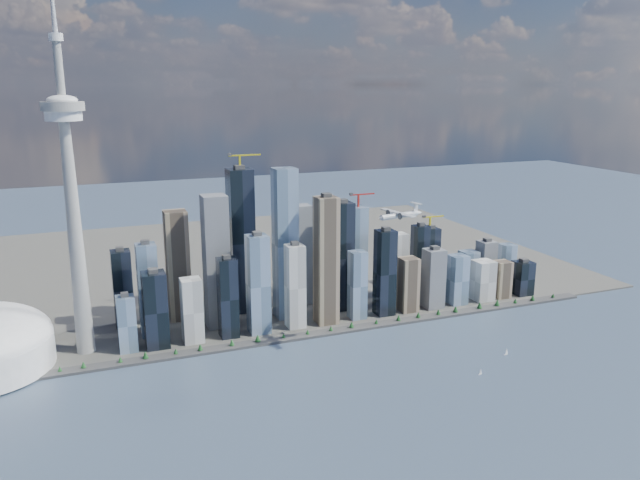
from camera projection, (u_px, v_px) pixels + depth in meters
name	position (u px, v px, depth m)	size (l,w,h in m)	color
ground	(361.00, 416.00, 740.23)	(4000.00, 4000.00, 0.00)	#36495F
seawall	(293.00, 338.00, 965.82)	(1100.00, 22.00, 4.00)	#383838
land	(227.00, 263.00, 1372.89)	(1400.00, 900.00, 3.00)	#4C4C47
shoreline_trees	(293.00, 334.00, 964.18)	(960.53, 7.20, 8.80)	#3F2D1E
skyscraper_cluster	(310.00, 268.00, 1045.26)	(736.00, 142.00, 271.75)	black
needle_tower	(71.00, 195.00, 857.99)	(56.00, 56.00, 550.50)	gray
airplane	(400.00, 215.00, 866.54)	(76.04, 67.58, 18.60)	silver
sailboat_west	(480.00, 372.00, 847.03)	(6.45, 2.64, 8.91)	silver
sailboat_east	(506.00, 352.00, 908.99)	(7.68, 3.30, 10.61)	silver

